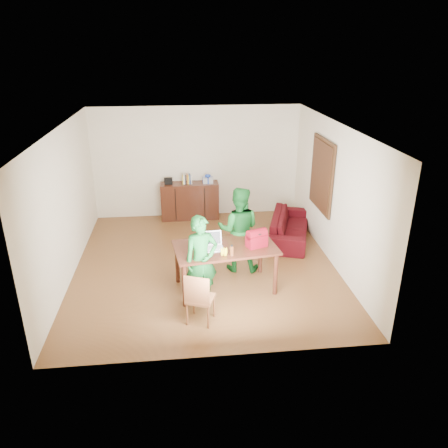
{
  "coord_description": "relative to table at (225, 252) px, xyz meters",
  "views": [
    {
      "loc": [
        -0.45,
        -7.64,
        4.05
      ],
      "look_at": [
        0.29,
        -0.73,
        1.15
      ],
      "focal_mm": 35.0,
      "sensor_mm": 36.0,
      "label": 1
    }
  ],
  "objects": [
    {
      "name": "laptop",
      "position": [
        -0.23,
        -0.08,
        0.15
      ],
      "size": [
        0.39,
        0.28,
        0.26
      ],
      "rotation": [
        0.0,
        0.0,
        0.07
      ],
      "color": "white",
      "rests_on": "table"
    },
    {
      "name": "table",
      "position": [
        0.0,
        0.0,
        0.0
      ],
      "size": [
        1.85,
        1.2,
        0.81
      ],
      "rotation": [
        0.0,
        0.0,
        0.13
      ],
      "color": "black",
      "rests_on": "ground"
    },
    {
      "name": "chair",
      "position": [
        -0.49,
        -0.97,
        -0.45
      ],
      "size": [
        0.5,
        0.49,
        0.87
      ],
      "rotation": [
        0.0,
        0.0,
        -0.37
      ],
      "color": "brown",
      "rests_on": "ground"
    },
    {
      "name": "red_bag",
      "position": [
        0.53,
        -0.05,
        0.23
      ],
      "size": [
        0.39,
        0.3,
        0.25
      ],
      "primitive_type": "cube",
      "rotation": [
        0.0,
        0.0,
        0.36
      ],
      "color": "maroon",
      "rests_on": "table"
    },
    {
      "name": "person_near",
      "position": [
        -0.44,
        -0.4,
        0.06
      ],
      "size": [
        0.64,
        0.51,
        1.54
      ],
      "primitive_type": "imported",
      "rotation": [
        0.0,
        0.0,
        0.27
      ],
      "color": "#12531F",
      "rests_on": "ground"
    },
    {
      "name": "person_far",
      "position": [
        0.33,
        0.69,
        0.11
      ],
      "size": [
        0.9,
        0.76,
        1.64
      ],
      "primitive_type": "imported",
      "rotation": [
        0.0,
        0.0,
        2.94
      ],
      "color": "#12521B",
      "rests_on": "ground"
    },
    {
      "name": "bottle",
      "position": [
        0.07,
        -0.35,
        0.2
      ],
      "size": [
        0.07,
        0.07,
        0.19
      ],
      "primitive_type": "cylinder",
      "rotation": [
        0.0,
        0.0,
        -0.1
      ],
      "color": "#552913",
      "rests_on": "table"
    },
    {
      "name": "bananas",
      "position": [
        -0.06,
        -0.35,
        0.13
      ],
      "size": [
        0.16,
        0.11,
        0.06
      ],
      "primitive_type": null,
      "rotation": [
        0.0,
        0.0,
        -0.13
      ],
      "color": "gold",
      "rests_on": "table"
    },
    {
      "name": "sofa",
      "position": [
        1.66,
        1.96,
        -0.42
      ],
      "size": [
        1.32,
        2.09,
        0.57
      ],
      "primitive_type": "imported",
      "rotation": [
        0.0,
        0.0,
        1.26
      ],
      "color": "#40080D",
      "rests_on": "ground"
    },
    {
      "name": "room",
      "position": [
        -0.28,
        1.06,
        0.6
      ],
      "size": [
        5.2,
        5.7,
        2.9
      ],
      "color": "#412310",
      "rests_on": "ground"
    }
  ]
}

